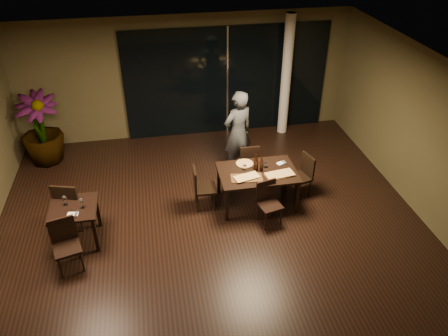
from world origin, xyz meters
TOP-DOWN VIEW (x-y plane):
  - ground at (0.00, 0.00)m, footprint 8.00×8.00m
  - wall_back at (0.00, 4.05)m, footprint 8.00×0.10m
  - wall_right at (4.05, 0.00)m, footprint 0.10×8.00m
  - ceiling at (0.00, 0.00)m, footprint 8.00×8.00m
  - window_panel at (1.00, 3.96)m, footprint 5.00×0.06m
  - column at (2.40, 3.65)m, footprint 0.24×0.24m
  - main_table at (1.00, 0.80)m, footprint 1.50×1.00m
  - side_table at (-2.40, 0.30)m, footprint 0.80×0.80m
  - chair_main_far at (1.02, 1.62)m, footprint 0.42×0.42m
  - chair_main_near at (1.07, 0.23)m, footprint 0.48×0.48m
  - chair_main_left at (-0.11, 0.88)m, footprint 0.43×0.43m
  - chair_main_right at (1.98, 0.93)m, footprint 0.51×0.51m
  - chair_side_far at (-2.53, 0.70)m, footprint 0.58×0.58m
  - chair_side_near at (-2.50, -0.29)m, footprint 0.52×0.52m
  - diner at (0.87, 2.05)m, footprint 0.76×0.65m
  - potted_plant at (-3.38, 3.23)m, footprint 1.04×1.04m
  - pizza_board_left at (0.74, 0.62)m, footprint 0.62×0.36m
  - pizza_board_right at (1.38, 0.60)m, footprint 0.61×0.38m
  - oblong_pizza_left at (0.74, 0.62)m, footprint 0.49×0.32m
  - oblong_pizza_right at (1.38, 0.60)m, footprint 0.55×0.32m
  - round_pizza at (0.81, 1.11)m, footprint 0.33×0.33m
  - bottle_a at (0.99, 0.85)m, footprint 0.06×0.06m
  - bottle_b at (1.07, 0.81)m, footprint 0.07×0.07m
  - bottle_c at (0.98, 0.89)m, footprint 0.08×0.08m
  - tumbler_left at (0.77, 0.92)m, footprint 0.08×0.08m
  - tumbler_right at (1.20, 0.93)m, footprint 0.08×0.08m
  - napkin_near at (1.57, 0.71)m, footprint 0.20×0.14m
  - napkin_far at (1.53, 1.00)m, footprint 0.20×0.16m
  - wine_glass_a at (-2.53, 0.39)m, footprint 0.08×0.08m
  - wine_glass_b at (-2.23, 0.26)m, footprint 0.08×0.08m
  - side_napkin at (-2.38, 0.10)m, footprint 0.19×0.14m

SIDE VIEW (x-z plane):
  - ground at x=0.00m, z-range 0.00..0.00m
  - chair_main_near at x=1.07m, z-range 0.05..0.90m
  - chair_main_far at x=1.02m, z-range 0.05..0.94m
  - chair_main_left at x=-0.11m, z-range 0.05..0.95m
  - chair_main_right at x=1.98m, z-range 0.05..0.96m
  - chair_side_near at x=-2.50m, z-range 0.05..0.97m
  - chair_side_far at x=-2.53m, z-range 0.06..1.07m
  - side_table at x=-2.40m, z-range 0.25..1.00m
  - main_table at x=1.00m, z-range 0.30..1.05m
  - pizza_board_left at x=0.74m, z-range 0.75..0.76m
  - pizza_board_right at x=1.38m, z-range 0.75..0.76m
  - round_pizza at x=0.81m, z-range 0.75..0.76m
  - napkin_near at x=1.57m, z-range 0.75..0.76m
  - napkin_far at x=1.53m, z-range 0.75..0.76m
  - side_napkin at x=-2.38m, z-range 0.75..0.76m
  - oblong_pizza_left at x=0.74m, z-range 0.77..0.78m
  - oblong_pizza_right at x=1.38m, z-range 0.77..0.78m
  - tumbler_left at x=0.77m, z-range 0.75..0.84m
  - tumbler_right at x=1.20m, z-range 0.75..0.85m
  - potted_plant at x=-3.38m, z-range 0.00..1.66m
  - wine_glass_a at x=-2.53m, z-range 0.75..0.93m
  - wine_glass_b at x=-2.23m, z-range 0.75..0.94m
  - bottle_a at x=0.99m, z-range 0.75..1.04m
  - bottle_b at x=1.07m, z-range 0.75..1.06m
  - bottle_c at x=0.98m, z-range 0.75..1.10m
  - diner at x=0.87m, z-range 0.00..1.90m
  - window_panel at x=1.00m, z-range 0.00..2.70m
  - wall_back at x=0.00m, z-range 0.00..3.00m
  - wall_right at x=4.05m, z-range 0.00..3.00m
  - column at x=2.40m, z-range 0.00..3.00m
  - ceiling at x=0.00m, z-range 3.00..3.04m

